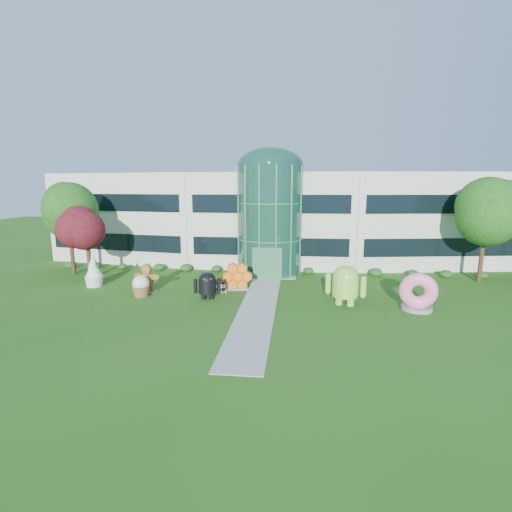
# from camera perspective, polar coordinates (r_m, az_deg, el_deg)

# --- Properties ---
(ground) EXTENTS (140.00, 140.00, 0.00)m
(ground) POSITION_cam_1_polar(r_m,az_deg,el_deg) (23.96, 0.01, -8.82)
(ground) COLOR #215114
(ground) RESTS_ON ground
(building) EXTENTS (46.00, 15.00, 9.30)m
(building) POSITION_cam_1_polar(r_m,az_deg,el_deg) (40.67, 2.76, 5.95)
(building) COLOR beige
(building) RESTS_ON ground
(atrium) EXTENTS (6.00, 6.00, 9.80)m
(atrium) POSITION_cam_1_polar(r_m,az_deg,el_deg) (34.68, 2.16, 5.55)
(atrium) COLOR #194738
(atrium) RESTS_ON ground
(walkway) EXTENTS (2.40, 20.00, 0.04)m
(walkway) POSITION_cam_1_polar(r_m,az_deg,el_deg) (25.84, 0.49, -7.31)
(walkway) COLOR #9E9E93
(walkway) RESTS_ON ground
(tree_red) EXTENTS (4.00, 4.00, 6.00)m
(tree_red) POSITION_cam_1_polar(r_m,az_deg,el_deg) (35.27, -24.45, 1.57)
(tree_red) COLOR #3F0C14
(tree_red) RESTS_ON ground
(trees_backdrop) EXTENTS (52.00, 8.00, 8.40)m
(trees_backdrop) POSITION_cam_1_polar(r_m,az_deg,el_deg) (35.74, 2.27, 4.57)
(trees_backdrop) COLOR #164611
(trees_backdrop) RESTS_ON ground
(android_green) EXTENTS (3.29, 2.65, 3.24)m
(android_green) POSITION_cam_1_polar(r_m,az_deg,el_deg) (25.83, 13.61, -3.93)
(android_green) COLOR #92D845
(android_green) RESTS_ON ground
(android_black) EXTENTS (2.30, 1.84, 2.29)m
(android_black) POSITION_cam_1_polar(r_m,az_deg,el_deg) (26.85, -7.52, -4.21)
(android_black) COLOR black
(android_black) RESTS_ON ground
(donut) EXTENTS (2.62, 1.62, 2.53)m
(donut) POSITION_cam_1_polar(r_m,az_deg,el_deg) (26.47, 23.64, -4.97)
(donut) COLOR #EA5989
(donut) RESTS_ON ground
(gingerbread) EXTENTS (2.59, 1.44, 2.26)m
(gingerbread) POSITION_cam_1_polar(r_m,az_deg,el_deg) (29.47, -16.45, -3.24)
(gingerbread) COLOR brown
(gingerbread) RESTS_ON ground
(ice_cream_sandwich) EXTENTS (2.02, 1.22, 0.85)m
(ice_cream_sandwich) POSITION_cam_1_polar(r_m,az_deg,el_deg) (28.87, -6.39, -4.60)
(ice_cream_sandwich) COLOR #32170B
(ice_cream_sandwich) RESTS_ON ground
(honeycomb) EXTENTS (2.57, 1.27, 1.93)m
(honeycomb) POSITION_cam_1_polar(r_m,az_deg,el_deg) (29.08, -2.88, -3.33)
(honeycomb) COLOR orange
(honeycomb) RESTS_ON ground
(froyo) EXTENTS (1.79, 1.79, 2.59)m
(froyo) POSITION_cam_1_polar(r_m,az_deg,el_deg) (32.69, -23.73, -2.07)
(froyo) COLOR white
(froyo) RESTS_ON ground
(cupcake) EXTENTS (1.67, 1.67, 1.60)m
(cupcake) POSITION_cam_1_polar(r_m,az_deg,el_deg) (28.58, -17.27, -4.40)
(cupcake) COLOR white
(cupcake) RESTS_ON ground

